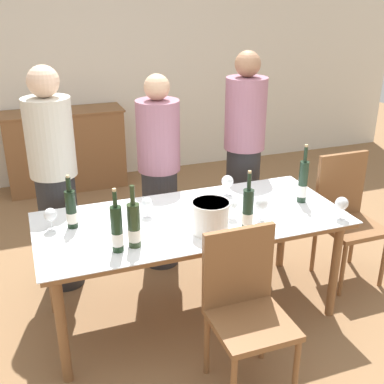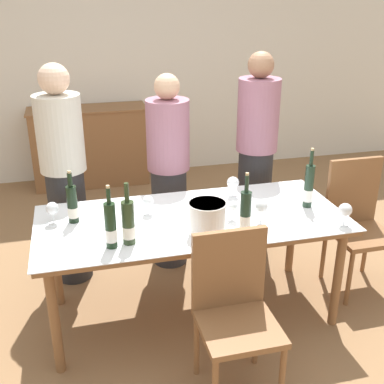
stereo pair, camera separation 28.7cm
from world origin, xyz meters
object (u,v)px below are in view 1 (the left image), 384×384
object	(u,v)px
wine_bottle_2	(117,230)
person_guest_right	(244,156)
dining_table	(192,227)
wine_bottle_4	(303,183)
chair_right_end	(346,210)
wine_glass_4	(342,204)
sideboard_cabinet	(66,150)
wine_glass_0	(232,206)
wine_bottle_3	(71,210)
chair_near_front	(245,301)
wine_glass_5	(262,204)
wine_glass_1	(227,182)
person_host	(55,183)
wine_glass_3	(147,204)
wine_bottle_0	(134,226)
wine_bottle_1	(248,210)
wine_glass_2	(50,215)
person_guest_left	(159,175)
ice_bucket	(211,216)

from	to	relation	value
wine_bottle_2	person_guest_right	xyz separation A→B (m)	(1.27, 1.00, -0.03)
dining_table	wine_bottle_4	bearing A→B (deg)	-1.66
wine_bottle_2	chair_right_end	world-z (taller)	wine_bottle_2
dining_table	wine_glass_4	size ratio (longest dim) A/B	13.49
sideboard_cabinet	wine_glass_0	xyz separation A→B (m)	(0.76, -2.81, 0.39)
dining_table	wine_bottle_3	distance (m)	0.78
sideboard_cabinet	chair_near_front	size ratio (longest dim) A/B	1.41
wine_glass_0	wine_glass_5	distance (m)	0.19
wine_glass_1	person_host	xyz separation A→B (m)	(-1.16, 0.43, -0.01)
wine_bottle_3	wine_glass_4	world-z (taller)	wine_bottle_3
wine_bottle_2	wine_bottle_4	size ratio (longest dim) A/B	0.92
sideboard_cabinet	chair_right_end	xyz separation A→B (m)	(1.81, -2.62, 0.10)
wine_glass_5	person_guest_right	bearing A→B (deg)	70.63
wine_glass_3	person_host	bearing A→B (deg)	132.17
wine_bottle_3	chair_near_front	distance (m)	1.19
dining_table	wine_glass_0	size ratio (longest dim) A/B	15.29
wine_glass_1	wine_bottle_3	bearing A→B (deg)	-172.67
sideboard_cabinet	wine_bottle_3	xyz separation A→B (m)	(-0.22, -2.58, 0.42)
wine_bottle_0	wine_glass_0	world-z (taller)	wine_bottle_0
wine_bottle_1	wine_glass_2	xyz separation A→B (m)	(-1.13, 0.41, -0.03)
dining_table	person_guest_right	size ratio (longest dim) A/B	1.18
person_guest_right	wine_bottle_3	bearing A→B (deg)	-157.29
sideboard_cabinet	dining_table	bearing A→B (deg)	-79.12
sideboard_cabinet	person_guest_left	bearing A→B (deg)	-75.16
wine_bottle_2	person_guest_right	world-z (taller)	person_guest_right
dining_table	ice_bucket	xyz separation A→B (m)	(0.04, -0.23, 0.17)
ice_bucket	chair_near_front	world-z (taller)	ice_bucket
wine_bottle_1	person_host	bearing A→B (deg)	137.43
wine_glass_3	person_guest_right	bearing A→B (deg)	32.05
wine_bottle_1	wine_glass_0	xyz separation A→B (m)	(-0.02, 0.17, -0.04)
ice_bucket	dining_table	bearing A→B (deg)	98.75
person_host	person_guest_right	distance (m)	1.52
wine_glass_0	person_guest_right	size ratio (longest dim) A/B	0.08
dining_table	wine_glass_3	bearing A→B (deg)	155.35
wine_bottle_3	person_guest_right	xyz separation A→B (m)	(1.47, 0.62, -0.02)
dining_table	wine_bottle_1	bearing A→B (deg)	-45.44
ice_bucket	wine_glass_2	bearing A→B (deg)	157.79
wine_bottle_0	wine_bottle_4	bearing A→B (deg)	9.81
wine_glass_4	wine_bottle_4	bearing A→B (deg)	106.04
sideboard_cabinet	wine_glass_2	bearing A→B (deg)	-97.70
wine_bottle_4	wine_bottle_0	bearing A→B (deg)	-170.19
chair_near_front	person_guest_right	xyz separation A→B (m)	(0.66, 1.41, 0.32)
wine_glass_1	wine_glass_2	world-z (taller)	wine_glass_1
ice_bucket	person_host	size ratio (longest dim) A/B	0.14
wine_glass_2	person_host	size ratio (longest dim) A/B	0.09
chair_right_end	wine_glass_1	bearing A→B (deg)	168.98
wine_glass_1	chair_right_end	distance (m)	0.98
person_host	person_guest_right	bearing A→B (deg)	1.72
wine_bottle_2	wine_glass_2	distance (m)	0.52
wine_bottle_1	wine_glass_3	bearing A→B (deg)	143.65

